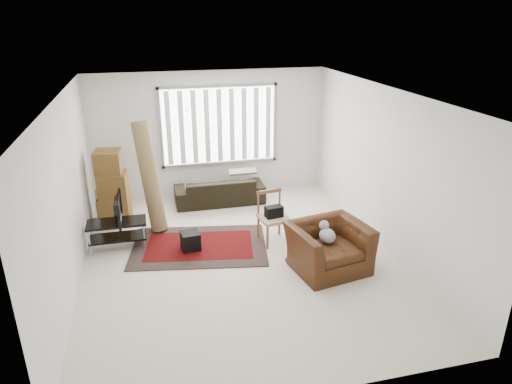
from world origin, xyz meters
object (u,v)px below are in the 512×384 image
sofa (219,187)px  side_chair (273,215)px  tv_stand (117,229)px  moving_boxes (113,189)px  armchair (329,244)px

sofa → side_chair: size_ratio=2.07×
tv_stand → side_chair: bearing=-8.6°
moving_boxes → side_chair: bearing=-29.2°
moving_boxes → tv_stand: bearing=-85.5°
moving_boxes → sofa: bearing=11.7°
moving_boxes → armchair: (3.33, -2.64, -0.23)m
side_chair → moving_boxes: bearing=142.7°
tv_stand → side_chair: side_chair is taller
armchair → side_chair: bearing=107.7°
tv_stand → moving_boxes: moving_boxes is taller
side_chair → armchair: side_chair is taller
side_chair → armchair: (0.59, -1.10, -0.07)m
tv_stand → side_chair: size_ratio=1.08×
moving_boxes → armchair: bearing=-38.4°
tv_stand → side_chair: 2.69m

